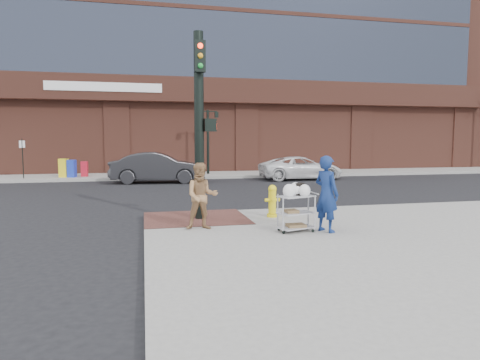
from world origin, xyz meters
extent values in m
plane|color=black|center=(0.00, 0.00, 0.00)|extent=(220.00, 220.00, 0.00)
cube|color=gray|center=(12.50, 32.00, 0.07)|extent=(65.00, 36.00, 0.15)
cube|color=brown|center=(-0.60, 0.90, 0.16)|extent=(2.80, 2.40, 0.01)
cube|color=brown|center=(5.00, 31.00, 14.15)|extent=(42.00, 26.00, 28.00)
cube|color=slate|center=(40.00, 38.00, 9.00)|extent=(14.00, 20.00, 18.00)
cylinder|color=black|center=(2.00, 16.00, 2.15)|extent=(0.16, 0.16, 4.00)
cube|color=black|center=(2.00, 16.00, 4.05)|extent=(1.20, 0.06, 0.06)
cube|color=black|center=(1.45, 16.00, 3.85)|extent=(0.22, 0.22, 0.35)
cube|color=black|center=(2.55, 16.00, 3.85)|extent=(0.22, 0.22, 0.35)
cylinder|color=black|center=(-8.50, 15.00, 1.25)|extent=(0.05, 0.05, 2.20)
cylinder|color=black|center=(-0.50, 0.80, 2.65)|extent=(0.26, 0.26, 5.00)
cube|color=black|center=(-0.20, 0.80, 2.70)|extent=(0.32, 0.28, 0.34)
cube|color=#FF260C|center=(-0.04, 0.80, 2.70)|extent=(0.02, 0.18, 0.22)
cube|color=black|center=(-0.50, 0.52, 4.45)|extent=(0.28, 0.18, 0.80)
imported|color=navy|center=(2.19, -1.48, 1.05)|extent=(0.67, 0.77, 1.79)
imported|color=#9A7048|center=(-0.63, -0.57, 0.95)|extent=(0.82, 0.66, 1.61)
imported|color=#232326|center=(-1.23, 12.44, 0.82)|extent=(5.11, 2.26, 1.63)
imported|color=white|center=(6.87, 12.48, 0.66)|extent=(4.78, 2.21, 1.33)
cube|color=#A0A0A5|center=(1.49, -1.33, 0.99)|extent=(0.93, 0.69, 0.03)
cube|color=#A0A0A5|center=(1.49, -1.33, 0.59)|extent=(0.93, 0.69, 0.03)
cube|color=#A0A0A5|center=(1.49, -1.33, 0.25)|extent=(0.93, 0.69, 0.03)
cube|color=black|center=(1.59, -1.29, 1.14)|extent=(0.20, 0.13, 0.30)
cube|color=brown|center=(1.38, -1.33, 0.64)|extent=(0.28, 0.31, 0.07)
cube|color=brown|center=(1.49, -1.33, 0.30)|extent=(0.42, 0.33, 0.06)
cylinder|color=yellow|center=(1.52, 0.64, 0.19)|extent=(0.30, 0.30, 0.09)
cylinder|color=yellow|center=(1.52, 0.64, 0.58)|extent=(0.21, 0.21, 0.66)
sphere|color=yellow|center=(1.52, 0.64, 0.94)|extent=(0.23, 0.23, 0.23)
cylinder|color=yellow|center=(1.52, 0.64, 0.63)|extent=(0.43, 0.10, 0.10)
cube|color=#B61426|center=(-5.35, 15.56, 0.59)|extent=(0.38, 0.35, 0.88)
cube|color=yellow|center=(-6.44, 15.30, 0.68)|extent=(0.54, 0.51, 1.07)
cube|color=#1B33B0|center=(-5.99, 15.18, 0.65)|extent=(0.52, 0.49, 1.00)
camera|label=1|loc=(-1.98, -10.71, 2.32)|focal=32.00mm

